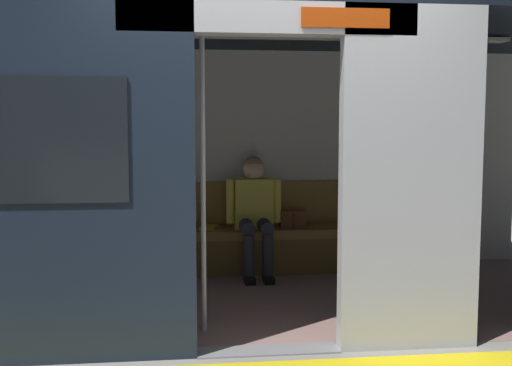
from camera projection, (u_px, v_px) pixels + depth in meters
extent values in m
plane|color=gray|center=(268.00, 351.00, 4.03)|extent=(60.00, 60.00, 0.00)
cube|color=silver|center=(410.00, 180.00, 4.01)|extent=(0.94, 0.12, 2.25)
cube|color=black|center=(412.00, 139.00, 3.97)|extent=(0.51, 0.02, 0.55)
cube|color=black|center=(35.00, 140.00, 3.65)|extent=(1.10, 0.02, 0.76)
cube|color=silver|center=(269.00, 19.00, 3.83)|extent=(1.87, 0.16, 0.20)
cube|color=#BF3F0C|center=(346.00, 18.00, 3.79)|extent=(0.56, 0.02, 0.12)
cube|color=black|center=(249.00, 25.00, 5.05)|extent=(6.40, 2.66, 0.12)
cube|color=gray|center=(249.00, 298.00, 5.26)|extent=(6.08, 2.50, 0.01)
cube|color=silver|center=(237.00, 160.00, 6.39)|extent=(6.08, 0.10, 2.25)
cube|color=olive|center=(237.00, 203.00, 6.38)|extent=(3.52, 0.06, 0.45)
cube|color=white|center=(249.00, 36.00, 5.06)|extent=(4.48, 0.16, 0.03)
cube|color=gray|center=(268.00, 350.00, 4.03)|extent=(0.94, 0.19, 0.01)
cube|color=olive|center=(239.00, 232.00, 6.18)|extent=(3.16, 0.44, 0.09)
cube|color=brown|center=(241.00, 258.00, 6.01)|extent=(3.16, 0.04, 0.36)
cube|color=#D8CC4C|center=(253.00, 203.00, 6.15)|extent=(0.38, 0.22, 0.50)
sphere|color=beige|center=(253.00, 169.00, 6.12)|extent=(0.21, 0.21, 0.21)
sphere|color=#997F59|center=(253.00, 166.00, 6.13)|extent=(0.19, 0.19, 0.19)
cylinder|color=#D8CC4C|center=(277.00, 201.00, 6.15)|extent=(0.08, 0.08, 0.44)
cylinder|color=#D8CC4C|center=(230.00, 201.00, 6.09)|extent=(0.08, 0.08, 0.44)
cylinder|color=#2D2D38|center=(265.00, 226.00, 5.98)|extent=(0.14, 0.40, 0.14)
cylinder|color=#2D2D38|center=(247.00, 227.00, 5.96)|extent=(0.14, 0.40, 0.14)
cylinder|color=#2D2D38|center=(268.00, 256.00, 5.81)|extent=(0.10, 0.10, 0.41)
cylinder|color=#2D2D38|center=(249.00, 257.00, 5.79)|extent=(0.10, 0.10, 0.41)
cube|color=black|center=(268.00, 279.00, 5.78)|extent=(0.10, 0.22, 0.06)
cube|color=black|center=(249.00, 280.00, 5.76)|extent=(0.10, 0.22, 0.06)
cube|color=brown|center=(292.00, 219.00, 6.22)|extent=(0.26, 0.14, 0.17)
cube|color=#472718|center=(294.00, 221.00, 6.15)|extent=(0.02, 0.01, 0.14)
cube|color=gold|center=(209.00, 227.00, 6.14)|extent=(0.20, 0.25, 0.03)
cylinder|color=silver|center=(203.00, 178.00, 4.32)|extent=(0.04, 0.04, 2.23)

